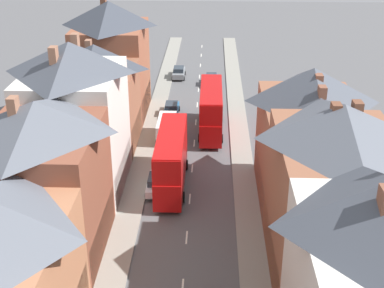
{
  "coord_description": "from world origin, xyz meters",
  "views": [
    {
      "loc": [
        1.76,
        -11.58,
        24.82
      ],
      "look_at": [
        -0.02,
        36.17,
        2.61
      ],
      "focal_mm": 50.0,
      "sensor_mm": 36.0,
      "label": 1
    }
  ],
  "objects_px": {
    "car_parked_left_b": "(211,79)",
    "double_decker_bus_mid_street": "(171,159)",
    "car_near_blue": "(179,72)",
    "car_near_silver": "(172,109)",
    "double_decker_bus_lead": "(211,109)",
    "delivery_van": "(167,128)",
    "car_parked_left_a": "(157,183)"
  },
  "relations": [
    {
      "from": "double_decker_bus_lead",
      "to": "car_near_blue",
      "type": "xyz_separation_m",
      "value": [
        -4.89,
        20.15,
        -1.98
      ]
    },
    {
      "from": "car_near_silver",
      "to": "car_parked_left_a",
      "type": "distance_m",
      "value": 18.93
    },
    {
      "from": "double_decker_bus_lead",
      "to": "car_near_blue",
      "type": "height_order",
      "value": "double_decker_bus_lead"
    },
    {
      "from": "double_decker_bus_lead",
      "to": "car_near_blue",
      "type": "relative_size",
      "value": 2.49
    },
    {
      "from": "double_decker_bus_mid_street",
      "to": "car_parked_left_b",
      "type": "distance_m",
      "value": 30.18
    },
    {
      "from": "car_near_blue",
      "to": "car_parked_left_a",
      "type": "xyz_separation_m",
      "value": [
        0.0,
        -34.02,
        -0.04
      ]
    },
    {
      "from": "double_decker_bus_mid_street",
      "to": "car_near_silver",
      "type": "height_order",
      "value": "double_decker_bus_mid_street"
    },
    {
      "from": "car_near_blue",
      "to": "car_parked_left_a",
      "type": "relative_size",
      "value": 1.0
    },
    {
      "from": "car_parked_left_b",
      "to": "delivery_van",
      "type": "bearing_deg",
      "value": -104.21
    },
    {
      "from": "double_decker_bus_lead",
      "to": "car_parked_left_a",
      "type": "distance_m",
      "value": 14.84
    },
    {
      "from": "double_decker_bus_lead",
      "to": "delivery_van",
      "type": "height_order",
      "value": "double_decker_bus_lead"
    },
    {
      "from": "double_decker_bus_mid_street",
      "to": "car_parked_left_a",
      "type": "bearing_deg",
      "value": -140.87
    },
    {
      "from": "double_decker_bus_lead",
      "to": "car_parked_left_b",
      "type": "distance_m",
      "value": 17.2
    },
    {
      "from": "car_near_blue",
      "to": "car_parked_left_a",
      "type": "bearing_deg",
      "value": -90.0
    },
    {
      "from": "double_decker_bus_mid_street",
      "to": "car_parked_left_b",
      "type": "bearing_deg",
      "value": 83.12
    },
    {
      "from": "delivery_van",
      "to": "car_near_silver",
      "type": "bearing_deg",
      "value": 90.0
    },
    {
      "from": "double_decker_bus_lead",
      "to": "car_parked_left_a",
      "type": "bearing_deg",
      "value": -109.43
    },
    {
      "from": "car_parked_left_b",
      "to": "double_decker_bus_mid_street",
      "type": "bearing_deg",
      "value": -96.88
    },
    {
      "from": "car_near_blue",
      "to": "double_decker_bus_mid_street",
      "type": "bearing_deg",
      "value": -87.76
    },
    {
      "from": "double_decker_bus_lead",
      "to": "car_near_silver",
      "type": "distance_m",
      "value": 7.32
    },
    {
      "from": "car_near_blue",
      "to": "car_near_silver",
      "type": "bearing_deg",
      "value": -90.0
    },
    {
      "from": "double_decker_bus_mid_street",
      "to": "car_near_silver",
      "type": "distance_m",
      "value": 18.03
    },
    {
      "from": "car_parked_left_b",
      "to": "car_near_silver",
      "type": "bearing_deg",
      "value": -112.18
    },
    {
      "from": "double_decker_bus_lead",
      "to": "car_near_blue",
      "type": "bearing_deg",
      "value": 103.64
    },
    {
      "from": "car_near_blue",
      "to": "car_near_silver",
      "type": "distance_m",
      "value": 15.09
    },
    {
      "from": "car_near_blue",
      "to": "car_parked_left_a",
      "type": "distance_m",
      "value": 34.02
    },
    {
      "from": "car_parked_left_b",
      "to": "delivery_van",
      "type": "xyz_separation_m",
      "value": [
        -4.9,
        -19.35,
        0.52
      ]
    },
    {
      "from": "double_decker_bus_lead",
      "to": "car_near_silver",
      "type": "bearing_deg",
      "value": 134.01
    },
    {
      "from": "double_decker_bus_lead",
      "to": "car_near_silver",
      "type": "relative_size",
      "value": 2.53
    },
    {
      "from": "double_decker_bus_lead",
      "to": "car_near_silver",
      "type": "height_order",
      "value": "double_decker_bus_lead"
    },
    {
      "from": "double_decker_bus_lead",
      "to": "car_parked_left_a",
      "type": "xyz_separation_m",
      "value": [
        -4.89,
        -13.86,
        -2.02
      ]
    },
    {
      "from": "double_decker_bus_mid_street",
      "to": "car_parked_left_b",
      "type": "xyz_separation_m",
      "value": [
        3.61,
        29.9,
        -2.0
      ]
    }
  ]
}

